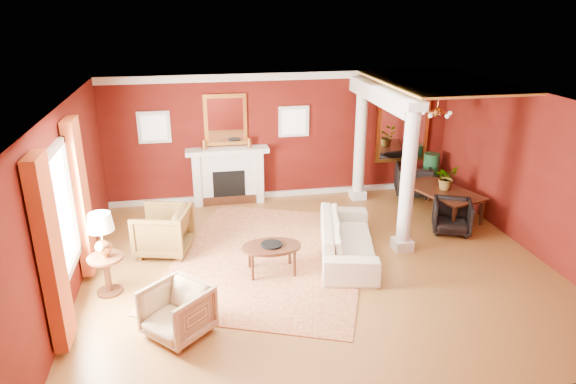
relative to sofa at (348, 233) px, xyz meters
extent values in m
plane|color=brown|center=(-0.60, -0.24, -0.47)|extent=(8.00, 8.00, 0.00)
cube|color=#51120B|center=(-0.60, 3.26, 0.98)|extent=(8.00, 0.04, 2.90)
cube|color=#51120B|center=(-0.60, -3.74, 0.98)|extent=(8.00, 0.04, 2.90)
cube|color=#51120B|center=(-4.60, -0.24, 0.98)|extent=(0.04, 7.00, 2.90)
cube|color=#51120B|center=(3.40, -0.24, 0.98)|extent=(0.04, 7.00, 2.90)
cube|color=silver|center=(-0.60, -0.24, 2.43)|extent=(8.00, 7.00, 0.04)
cube|color=silver|center=(-1.90, 3.09, 0.13)|extent=(1.60, 0.34, 1.20)
cube|color=black|center=(-1.90, 2.92, -0.02)|extent=(0.72, 0.03, 0.70)
cube|color=black|center=(-1.90, 2.92, -0.37)|extent=(1.20, 0.05, 0.20)
cube|color=silver|center=(-1.90, 3.05, 0.77)|extent=(1.85, 0.42, 0.10)
cube|color=silver|center=(-2.60, 3.06, 0.13)|extent=(0.16, 0.40, 1.20)
cube|color=silver|center=(-1.20, 3.06, 0.13)|extent=(0.16, 0.40, 1.20)
cube|color=gold|center=(-1.90, 3.22, 1.43)|extent=(0.95, 0.06, 1.15)
cube|color=white|center=(-1.90, 3.19, 1.43)|extent=(0.78, 0.02, 0.98)
cube|color=silver|center=(-3.45, 3.23, 1.33)|extent=(0.70, 0.06, 0.70)
cube|color=white|center=(-3.45, 3.20, 1.33)|extent=(0.54, 0.02, 0.54)
cube|color=silver|center=(-0.35, 3.23, 1.33)|extent=(0.70, 0.06, 0.70)
cube|color=white|center=(-0.35, 3.20, 1.33)|extent=(0.54, 0.02, 0.54)
cube|color=white|center=(-4.59, -0.84, 1.08)|extent=(0.03, 1.30, 1.70)
cube|color=silver|center=(-4.55, -1.54, 1.08)|extent=(0.08, 0.10, 1.90)
cube|color=silver|center=(-4.55, -0.14, 1.08)|extent=(0.08, 0.10, 1.90)
cube|color=#9E3D1B|center=(-4.48, -1.84, 0.93)|extent=(0.18, 0.55, 2.60)
cube|color=#9E3D1B|center=(-4.48, 0.16, 0.93)|extent=(0.18, 0.55, 2.60)
cube|color=silver|center=(1.10, 0.06, -0.37)|extent=(0.34, 0.34, 0.20)
cylinder|color=silver|center=(1.10, 0.06, 0.98)|extent=(0.26, 0.26, 2.50)
cube|color=silver|center=(1.10, 0.06, 2.25)|extent=(0.36, 0.36, 0.16)
cube|color=silver|center=(1.10, 2.76, -0.37)|extent=(0.34, 0.34, 0.20)
cylinder|color=silver|center=(1.10, 2.76, 0.98)|extent=(0.26, 0.26, 2.50)
cube|color=silver|center=(1.10, 2.76, 2.25)|extent=(0.36, 0.36, 0.16)
cube|color=silver|center=(1.10, 1.66, 2.15)|extent=(0.30, 3.20, 0.32)
cube|color=gold|center=(2.25, 1.51, 2.40)|extent=(2.30, 3.40, 0.04)
cube|color=gold|center=(2.30, 3.22, 1.08)|extent=(1.30, 0.06, 1.70)
cube|color=white|center=(2.30, 3.19, 1.08)|extent=(1.10, 0.02, 1.50)
cylinder|color=#B77539|center=(2.30, 1.56, 2.11)|extent=(0.02, 0.02, 0.65)
sphere|color=#B77539|center=(2.30, 1.56, 1.78)|extent=(0.20, 0.20, 0.20)
sphere|color=#EEE3C9|center=(2.58, 1.56, 1.75)|extent=(0.09, 0.09, 0.09)
sphere|color=#EEE3C9|center=(2.38, 1.83, 1.75)|extent=(0.09, 0.09, 0.09)
sphere|color=#EEE3C9|center=(2.07, 1.73, 1.75)|extent=(0.09, 0.09, 0.09)
sphere|color=#EEE3C9|center=(2.07, 1.40, 1.75)|extent=(0.09, 0.09, 0.09)
sphere|color=#EEE3C9|center=(2.38, 1.30, 1.75)|extent=(0.09, 0.09, 0.09)
cube|color=silver|center=(-0.60, 3.22, 2.35)|extent=(8.00, 0.08, 0.16)
cube|color=silver|center=(-0.60, 3.22, -0.41)|extent=(8.00, 0.08, 0.12)
cube|color=maroon|center=(-1.40, 0.18, -0.46)|extent=(4.69, 5.31, 0.02)
imported|color=#EFE5C9|center=(0.00, 0.00, 0.00)|extent=(1.22, 2.47, 0.93)
imported|color=black|center=(-3.29, 0.77, 0.01)|extent=(1.07, 1.11, 0.95)
imported|color=tan|center=(-3.00, -1.83, -0.06)|extent=(1.08, 1.08, 0.81)
cylinder|color=black|center=(-1.45, -0.35, 0.02)|extent=(1.02, 1.02, 0.05)
cylinder|color=black|center=(-1.80, -0.57, -0.24)|extent=(0.05, 0.05, 0.46)
cylinder|color=black|center=(-1.09, -0.57, -0.24)|extent=(0.05, 0.05, 0.46)
cylinder|color=black|center=(-1.80, -0.13, -0.24)|extent=(0.05, 0.05, 0.46)
cylinder|color=black|center=(-1.09, -0.13, -0.24)|extent=(0.05, 0.05, 0.46)
imported|color=black|center=(-1.48, -0.31, 0.15)|extent=(0.15, 0.02, 0.20)
cylinder|color=black|center=(-4.10, -0.51, -0.45)|extent=(0.40, 0.40, 0.04)
cylinder|color=black|center=(-4.10, -0.51, -0.15)|extent=(0.10, 0.10, 0.62)
cylinder|color=black|center=(-4.10, -0.51, 0.16)|extent=(0.55, 0.55, 0.04)
sphere|color=#B77539|center=(-4.10, -0.51, 0.34)|extent=(0.26, 0.26, 0.26)
cylinder|color=#B77539|center=(-4.10, -0.51, 0.52)|extent=(0.03, 0.03, 0.27)
cone|color=#EEE3C9|center=(-4.10, -0.51, 0.77)|extent=(0.40, 0.40, 0.27)
imported|color=black|center=(2.56, 1.42, 0.01)|extent=(1.08, 1.81, 0.95)
imported|color=black|center=(2.36, 0.60, -0.10)|extent=(0.93, 0.90, 0.74)
imported|color=black|center=(2.45, 2.73, -0.06)|extent=(0.97, 0.94, 0.82)
sphere|color=#154222|center=(2.90, 2.76, -0.27)|extent=(0.42, 0.42, 0.42)
cylinder|color=#154222|center=(2.90, 2.76, 0.03)|extent=(0.37, 0.37, 0.99)
imported|color=#26591E|center=(2.60, 1.45, 0.70)|extent=(0.64, 0.67, 0.41)
camera|label=1|loc=(-2.62, -8.05, 3.94)|focal=32.00mm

